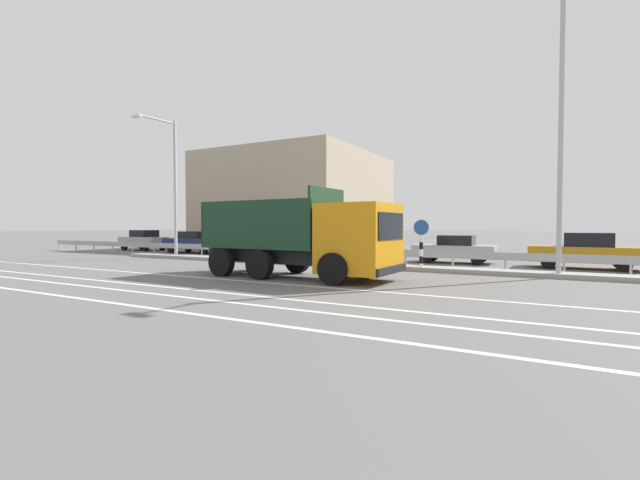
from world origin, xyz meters
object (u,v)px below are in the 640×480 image
Objects in this scene: parked_car_3 at (357,246)px; parked_car_5 at (585,251)px; median_road_sign at (421,244)px; street_lamp_0 at (172,180)px; parked_car_0 at (144,240)px; parked_car_2 at (265,245)px; parked_car_4 at (455,249)px; street_lamp_1 at (561,113)px; parked_car_1 at (195,242)px; dump_truck at (321,242)px.

parked_car_5 is (11.07, -0.33, 0.05)m from parked_car_3.
street_lamp_0 is (-14.69, -0.07, 3.41)m from median_road_sign.
parked_car_0 is 0.88× the size of parked_car_5.
median_road_sign is 23.30m from parked_car_0.
parked_car_0 is 17.89m from parked_car_3.
parked_car_2 is 1.06× the size of parked_car_4.
median_road_sign reaches higher than parked_car_5.
parked_car_1 is at bearing 169.06° from street_lamp_1.
parked_car_4 is at bearing -89.20° from parked_car_0.
parked_car_2 is 17.39m from parked_car_5.
parked_car_2 is (5.74, 0.31, -0.10)m from parked_car_1.
parked_car_4 is at bearing -88.96° from parked_car_2.
street_lamp_0 reaches higher than parked_car_1.
parked_car_2 is at bearing 158.81° from median_road_sign.
parked_car_2 is 11.75m from parked_car_4.
dump_truck reaches higher than parked_car_2.
street_lamp_1 reaches higher than parked_car_2.
parked_car_1 is (-17.03, 4.07, -0.36)m from median_road_sign.
parked_car_0 is at bearing 89.87° from parked_car_2.
street_lamp_0 is at bearing 104.86° from parked_car_4.
parked_car_1 is (-22.08, 4.27, -5.13)m from street_lamp_1.
dump_truck reaches higher than parked_car_4.
parked_car_3 is 11.07m from parked_car_5.
parked_car_4 is at bearing 84.39° from median_road_sign.
street_lamp_1 is 28.75m from parked_car_0.
dump_truck is 1.68× the size of parked_car_3.
median_road_sign is 0.49× the size of parked_car_5.
dump_truck is 9.50m from parked_car_3.
parked_car_1 is 12.07m from parked_car_3.
parked_car_2 is at bearing 88.73° from parked_car_4.
parked_car_5 is (1.05, 4.44, -5.11)m from street_lamp_1.
parked_car_0 is (-22.87, 4.45, -0.34)m from median_road_sign.
dump_truck is 12.16m from parked_car_5.
parked_car_2 is at bearing 91.17° from parked_car_1.
parked_car_2 is (-8.97, 8.91, -0.64)m from dump_truck.
parked_car_3 is (9.71, 4.63, -3.81)m from street_lamp_0.
parked_car_4 is at bearing 134.07° from street_lamp_1.
parked_car_2 is at bearing -89.79° from parked_car_0.
dump_truck is at bearing -19.87° from street_lamp_0.
parked_car_3 is 1.02× the size of parked_car_5.
parked_car_4 is (5.42, -0.02, -0.01)m from parked_car_3.
street_lamp_0 is at bearing 27.62° from parked_car_1.
parked_car_5 is (5.64, -0.31, 0.07)m from parked_car_4.
street_lamp_1 is 2.54× the size of parked_car_2.
street_lamp_0 is 6.07m from parked_car_1.
parked_car_1 is 5.75m from parked_car_2.
dump_truck is at bearing 137.59° from parked_car_5.
parked_car_2 is at bearing -85.16° from parked_car_3.
street_lamp_1 is 17.76m from parked_car_2.
dump_truck is 17.05m from parked_car_1.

